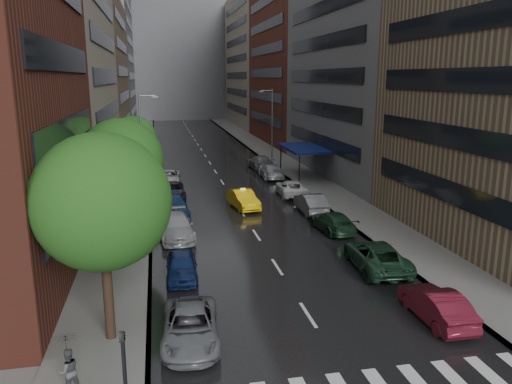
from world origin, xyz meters
The scene contains 18 objects.
ground centered at (0.00, 0.00, 0.00)m, with size 220.00×220.00×0.00m, color gray.
road centered at (0.00, 50.00, 0.01)m, with size 14.00×140.00×0.01m, color black.
sidewalk_left centered at (-9.00, 50.00, 0.07)m, with size 4.00×140.00×0.15m, color gray.
sidewalk_right centered at (9.00, 50.00, 0.07)m, with size 4.00×140.00×0.15m, color gray.
buildings_left centered at (-15.00, 58.79, 15.99)m, with size 8.00×108.00×38.00m.
buildings_right centered at (15.00, 56.70, 15.03)m, with size 8.05×109.10×36.00m.
building_far centered at (0.00, 118.00, 16.00)m, with size 40.00×14.00×32.00m, color slate.
tree_near centered at (-8.60, 3.40, 5.87)m, with size 5.38×5.38×8.58m.
tree_mid centered at (-8.60, 15.17, 5.60)m, with size 5.13×5.13×8.18m.
tree_far centered at (-8.60, 32.98, 4.79)m, with size 4.40×4.40×7.01m.
taxi centered at (0.34, 23.30, 0.76)m, with size 1.61×4.62×1.52m, color yellow.
parked_cars_left centered at (-5.40, 19.66, 0.74)m, with size 2.63×36.74×1.60m.
parked_cars_right centered at (5.40, 22.64, 0.75)m, with size 3.02×43.50×1.59m.
ped_black_umbrella centered at (-9.67, -0.05, 1.40)m, with size 0.96×0.98×2.09m.
traffic_light centered at (-7.60, -2.77, 2.23)m, with size 0.18×0.15×3.45m.
street_lamp_left centered at (-7.72, 30.00, 4.89)m, with size 1.74×0.22×9.00m.
street_lamp_right centered at (7.72, 45.00, 4.89)m, with size 1.74×0.22×9.00m.
awning centered at (8.98, 35.00, 3.13)m, with size 4.00×8.00×3.12m.
Camera 1 is at (-6.39, -15.99, 10.57)m, focal length 35.00 mm.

